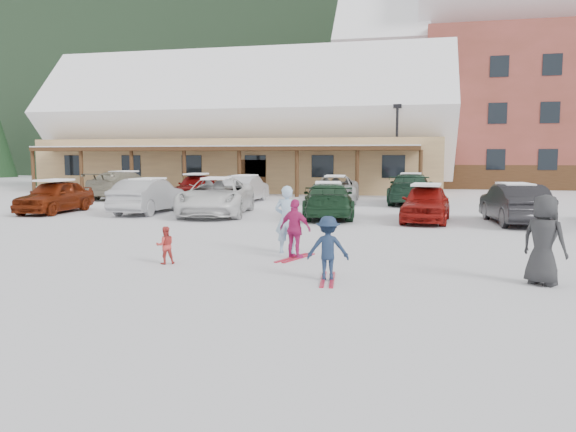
% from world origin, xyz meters
% --- Properties ---
extents(ground, '(160.00, 160.00, 0.00)m').
position_xyz_m(ground, '(0.00, 0.00, 0.00)').
color(ground, silver).
rests_on(ground, ground).
extents(forested_hillside, '(300.00, 70.00, 38.00)m').
position_xyz_m(forested_hillside, '(0.00, 85.00, 19.00)').
color(forested_hillside, black).
rests_on(forested_hillside, ground).
extents(day_lodge, '(29.12, 12.50, 10.38)m').
position_xyz_m(day_lodge, '(-9.00, 27.96, 3.94)').
color(day_lodge, tan).
rests_on(day_lodge, ground).
extents(alpine_hotel, '(31.48, 14.01, 21.48)m').
position_xyz_m(alpine_hotel, '(14.27, 38.00, 8.63)').
color(alpine_hotel, brown).
rests_on(alpine_hotel, ground).
extents(lamp_post, '(0.50, 0.25, 5.60)m').
position_xyz_m(lamp_post, '(2.16, 23.25, 3.19)').
color(lamp_post, black).
rests_on(lamp_post, ground).
extents(conifer_0, '(4.40, 4.40, 10.20)m').
position_xyz_m(conifer_0, '(-26.00, 30.00, 5.69)').
color(conifer_0, black).
rests_on(conifer_0, ground).
extents(conifer_2, '(5.28, 5.28, 12.24)m').
position_xyz_m(conifer_2, '(-30.00, 42.00, 6.83)').
color(conifer_2, black).
rests_on(conifer_2, ground).
extents(conifer_3, '(3.96, 3.96, 9.18)m').
position_xyz_m(conifer_3, '(6.00, 44.00, 5.12)').
color(conifer_3, black).
rests_on(conifer_3, ground).
extents(adult_skier, '(0.63, 0.42, 1.71)m').
position_xyz_m(adult_skier, '(0.16, 1.51, 0.85)').
color(adult_skier, '#9EC0E0').
rests_on(adult_skier, ground).
extents(toddler_red, '(0.53, 0.50, 0.86)m').
position_xyz_m(toddler_red, '(-2.22, -0.47, 0.43)').
color(toddler_red, '#C33833').
rests_on(toddler_red, ground).
extents(child_navy, '(0.87, 0.56, 1.27)m').
position_xyz_m(child_navy, '(1.63, -1.33, 0.64)').
color(child_navy, '#182743').
rests_on(child_navy, ground).
extents(skis_child_navy, '(0.35, 1.41, 0.03)m').
position_xyz_m(skis_child_navy, '(1.63, -1.33, 0.01)').
color(skis_child_navy, '#A6172D').
rests_on(skis_child_navy, ground).
extents(child_magenta, '(0.90, 0.61, 1.42)m').
position_xyz_m(child_magenta, '(0.51, 0.83, 0.71)').
color(child_magenta, '#BC226A').
rests_on(child_magenta, ground).
extents(skis_child_magenta, '(0.67, 1.38, 0.03)m').
position_xyz_m(skis_child_magenta, '(0.51, 0.83, 0.01)').
color(skis_child_magenta, '#A6172D').
rests_on(skis_child_magenta, ground).
extents(bystander_dark, '(1.00, 0.95, 1.73)m').
position_xyz_m(bystander_dark, '(5.66, -0.84, 0.86)').
color(bystander_dark, '#262729').
rests_on(bystander_dark, ground).
extents(parked_car_0, '(1.80, 4.21, 1.42)m').
position_xyz_m(parked_car_0, '(-11.86, 9.23, 0.71)').
color(parked_car_0, '#651D09').
rests_on(parked_car_0, ground).
extents(parked_car_1, '(1.61, 4.50, 1.48)m').
position_xyz_m(parked_car_1, '(-7.84, 9.96, 0.74)').
color(parked_car_1, '#9D9DA1').
rests_on(parked_car_1, ground).
extents(parked_car_2, '(3.38, 5.87, 1.54)m').
position_xyz_m(parked_car_2, '(-4.71, 9.84, 0.77)').
color(parked_car_2, white).
rests_on(parked_car_2, ground).
extents(parked_car_3, '(2.69, 5.06, 1.40)m').
position_xyz_m(parked_car_3, '(-0.05, 9.80, 0.70)').
color(parked_car_3, '#17351F').
rests_on(parked_car_3, ground).
extents(parked_car_4, '(2.03, 4.23, 1.39)m').
position_xyz_m(parked_car_4, '(3.70, 9.32, 0.70)').
color(parked_car_4, maroon).
rests_on(parked_car_4, ground).
extents(parked_car_5, '(2.01, 4.54, 1.45)m').
position_xyz_m(parked_car_5, '(6.79, 9.31, 0.72)').
color(parked_car_5, black).
rests_on(parked_car_5, ground).
extents(parked_car_7, '(2.56, 5.54, 1.57)m').
position_xyz_m(parked_car_7, '(-13.09, 17.44, 0.78)').
color(parked_car_7, gray).
rests_on(parked_car_7, ground).
extents(parked_car_8, '(2.00, 4.38, 1.46)m').
position_xyz_m(parked_car_8, '(-8.62, 17.34, 0.73)').
color(parked_car_8, maroon).
rests_on(parked_car_8, ground).
extents(parked_car_9, '(1.52, 4.31, 1.42)m').
position_xyz_m(parked_car_9, '(-5.53, 16.56, 0.71)').
color(parked_car_9, '#B0B0B6').
rests_on(parked_car_9, ground).
extents(parked_car_10, '(2.66, 5.21, 1.41)m').
position_xyz_m(parked_car_10, '(-0.80, 17.20, 0.71)').
color(parked_car_10, '#B9B9B9').
rests_on(parked_car_10, ground).
extents(parked_car_11, '(2.34, 5.43, 1.56)m').
position_xyz_m(parked_car_11, '(3.10, 17.15, 0.78)').
color(parked_car_11, '#1C3B2A').
rests_on(parked_car_11, ground).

